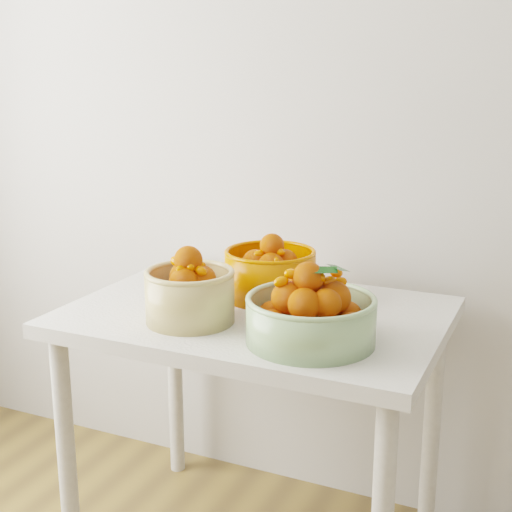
% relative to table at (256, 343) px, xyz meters
% --- Properties ---
extents(table, '(1.00, 0.70, 0.75)m').
position_rel_table_xyz_m(table, '(0.00, 0.00, 0.00)').
color(table, silver).
rests_on(table, ground).
extents(bowl_cream, '(0.28, 0.28, 0.20)m').
position_rel_table_xyz_m(bowl_cream, '(-0.12, -0.15, 0.17)').
color(bowl_cream, tan).
rests_on(bowl_cream, table).
extents(bowl_green, '(0.32, 0.32, 0.20)m').
position_rel_table_xyz_m(bowl_green, '(0.22, -0.16, 0.16)').
color(bowl_green, '#92B47D').
rests_on(bowl_green, table).
extents(bowl_orange, '(0.28, 0.28, 0.19)m').
position_rel_table_xyz_m(bowl_orange, '(-0.01, 0.12, 0.17)').
color(bowl_orange, '#D55300').
rests_on(bowl_orange, table).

